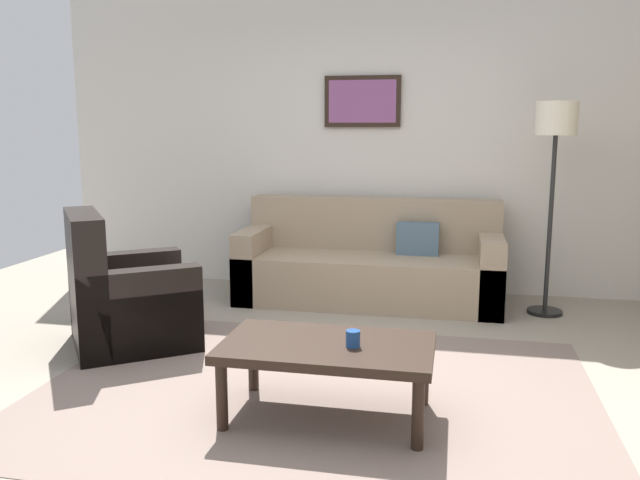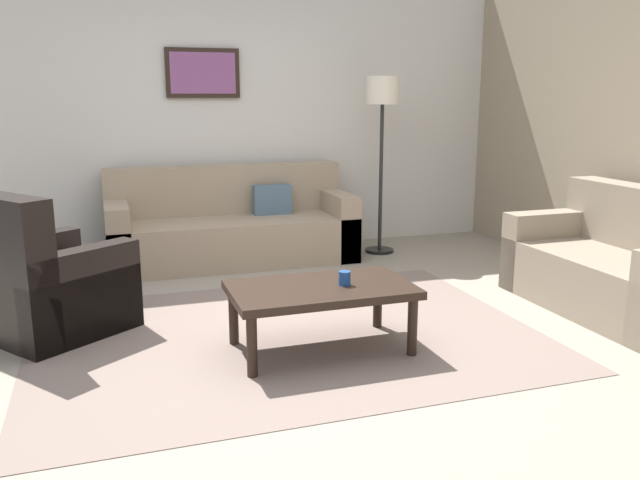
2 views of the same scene
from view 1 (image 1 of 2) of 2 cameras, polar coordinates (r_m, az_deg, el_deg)
The scene contains 9 objects.
ground_plane at distance 3.87m, azimuth -0.53°, elevation -13.23°, with size 8.00×8.00×0.00m, color gray.
rear_partition at distance 6.12m, azimuth 4.75°, elevation 8.82°, with size 6.00×0.12×2.80m, color silver.
area_rug at distance 3.86m, azimuth -0.53°, elevation -13.17°, with size 3.21×2.37×0.01m, color gray.
couch_main at distance 5.77m, azimuth 4.47°, elevation -2.28°, with size 2.25×0.86×0.88m.
armchair_leather at distance 4.76m, azimuth -16.97°, elevation -5.26°, with size 1.12×1.12×0.95m.
coffee_table at distance 3.44m, azimuth 0.64°, elevation -9.81°, with size 1.10×0.64×0.41m.
cup at distance 3.36m, azimuth 2.91°, elevation -8.63°, with size 0.07×0.07×0.09m, color #1E478C.
lamp_standing at distance 5.48m, azimuth 19.94°, elevation 8.21°, with size 0.32×0.32×1.71m.
framed_artwork at distance 6.05m, azimuth 3.74°, elevation 12.04°, with size 0.70×0.04×0.46m.
Camera 1 is at (0.76, -3.47, 1.53)m, focal length 36.48 mm.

